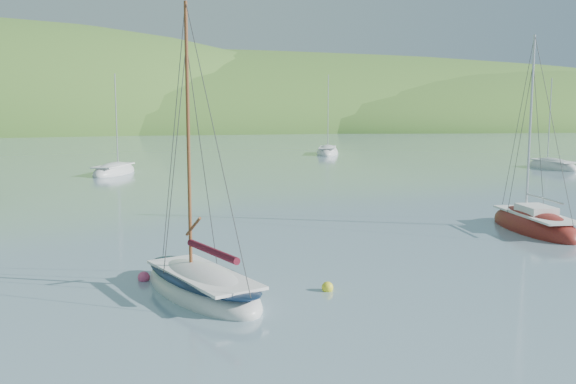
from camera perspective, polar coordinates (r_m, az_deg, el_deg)
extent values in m
plane|color=slate|center=(22.22, 2.12, -8.85)|extent=(700.00, 700.00, 0.00)
ellipsoid|color=#38712B|center=(190.88, -9.86, 5.74)|extent=(440.00, 110.00, 44.00)
ellipsoid|color=#38712B|center=(204.24, 16.49, 5.66)|extent=(240.00, 100.00, 34.00)
ellipsoid|color=silver|center=(22.15, -7.67, -8.65)|extent=(4.92, 7.24, 1.67)
cube|color=white|center=(21.87, -7.54, -7.24)|extent=(3.76, 5.61, 0.10)
cylinder|color=brown|center=(22.02, -8.85, 4.70)|extent=(0.12, 0.12, 9.07)
ellipsoid|color=black|center=(22.01, -7.69, -7.41)|extent=(4.86, 7.16, 0.29)
cylinder|color=maroon|center=(21.06, -6.75, -5.26)|extent=(1.48, 3.10, 0.24)
ellipsoid|color=maroon|center=(35.03, 21.00, -2.97)|extent=(2.90, 7.36, 1.99)
cube|color=white|center=(34.79, 21.18, -1.87)|extent=(2.17, 5.74, 0.10)
cylinder|color=#B9B9BE|center=(35.25, 20.73, 5.60)|extent=(0.12, 0.12, 9.04)
cube|color=white|center=(34.75, 21.19, -1.48)|extent=(1.47, 2.10, 0.42)
cylinder|color=#B9B9BE|center=(34.03, 21.84, -0.56)|extent=(0.29, 3.47, 0.09)
ellipsoid|color=silver|center=(61.39, -15.20, 1.68)|extent=(4.90, 7.43, 1.91)
cube|color=white|center=(61.20, -15.27, 2.30)|extent=(3.74, 5.76, 0.10)
cylinder|color=#B9B9BE|center=(61.85, -15.02, 6.23)|extent=(0.12, 0.12, 8.41)
ellipsoid|color=silver|center=(83.36, 3.52, 3.48)|extent=(4.92, 8.24, 2.11)
cube|color=white|center=(83.15, 3.52, 3.99)|extent=(3.75, 6.40, 0.10)
cylinder|color=#B9B9BE|center=(84.07, 3.58, 7.18)|extent=(0.12, 0.12, 9.33)
ellipsoid|color=silver|center=(69.55, 22.44, 2.05)|extent=(2.84, 6.98, 1.87)
cube|color=white|center=(69.38, 22.54, 2.58)|extent=(2.13, 5.44, 0.10)
cylinder|color=#B9B9BE|center=(69.94, 22.24, 5.97)|extent=(0.12, 0.12, 8.21)
sphere|color=yellow|center=(22.32, 3.53, -8.46)|extent=(0.40, 0.40, 0.40)
sphere|color=#E74978|center=(24.11, -12.70, -7.41)|extent=(0.44, 0.44, 0.44)
sphere|color=red|center=(38.25, 20.36, -2.10)|extent=(0.47, 0.47, 0.47)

